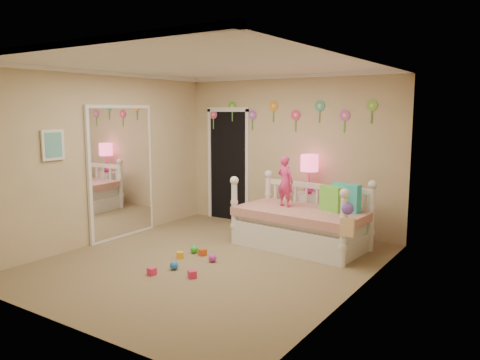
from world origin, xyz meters
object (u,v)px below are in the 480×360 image
Objects in this scene: daybed at (301,213)px; child at (285,181)px; nightstand at (308,214)px; table_lamp at (309,168)px.

daybed is 0.53m from child.
child is 0.92m from nightstand.
daybed is at bearing -80.61° from nightstand.
child reaches higher than table_lamp.
child is at bearing 175.76° from daybed.
daybed is 3.04× the size of table_lamp.
daybed is at bearing -176.82° from child.
nightstand is (-0.22, 0.72, -0.17)m from daybed.
child is at bearing -103.63° from nightstand.
table_lamp is at bearing -104.54° from nightstand.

